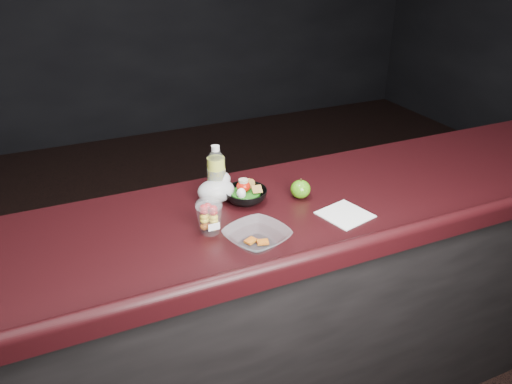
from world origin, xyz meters
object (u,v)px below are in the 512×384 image
Objects in this scene: lemonade_bottle at (216,176)px; snack_bowl at (245,195)px; fruit_cup at (209,215)px; takeout_bowl at (257,237)px; green_apple at (300,189)px.

lemonade_bottle reaches higher than snack_bowl.
fruit_cup is 0.51× the size of takeout_bowl.
snack_bowl is at bearing 37.70° from fruit_cup.
lemonade_bottle is 0.83× the size of takeout_bowl.
lemonade_bottle is 0.26m from fruit_cup.
green_apple is (0.40, 0.10, -0.03)m from fruit_cup.
fruit_cup is 0.41m from green_apple.
lemonade_bottle reaches higher than green_apple.
snack_bowl is at bearing 164.93° from green_apple.
takeout_bowl is (-0.29, -0.23, -0.01)m from green_apple.
fruit_cup is at bearing -142.30° from snack_bowl.
snack_bowl is (0.09, -0.08, -0.06)m from lemonade_bottle.
green_apple is 0.48× the size of snack_bowl.
fruit_cup is 1.63× the size of green_apple.
lemonade_bottle is 2.65× the size of green_apple.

